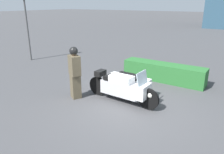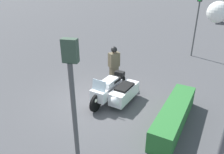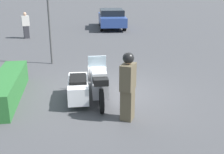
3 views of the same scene
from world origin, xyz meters
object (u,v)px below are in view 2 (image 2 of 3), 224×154
object	(u,v)px
hedge_bush_curbside	(174,115)
police_motorcycle	(116,91)
traffic_light_near	(75,109)
traffic_light_far	(197,17)
officer_rider	(114,64)

from	to	relation	value
hedge_bush_curbside	police_motorcycle	bearing A→B (deg)	-98.51
traffic_light_near	traffic_light_far	bearing A→B (deg)	-18.17
police_motorcycle	hedge_bush_curbside	bearing A→B (deg)	83.19
officer_rider	traffic_light_near	bearing A→B (deg)	140.69
police_motorcycle	hedge_bush_curbside	world-z (taller)	police_motorcycle
traffic_light_near	traffic_light_far	xyz separation A→B (m)	(-11.33, 0.29, -0.04)
police_motorcycle	traffic_light_near	bearing A→B (deg)	19.36
hedge_bush_curbside	traffic_light_far	size ratio (longest dim) A/B	0.92
police_motorcycle	traffic_light_far	xyz separation A→B (m)	(-7.21, 1.60, 1.92)
police_motorcycle	officer_rider	size ratio (longest dim) A/B	1.49
officer_rider	police_motorcycle	bearing A→B (deg)	149.97
hedge_bush_curbside	traffic_light_far	xyz separation A→B (m)	(-7.57, -0.82, 2.03)
officer_rider	hedge_bush_curbside	xyz separation A→B (m)	(1.88, 3.32, -0.57)
police_motorcycle	traffic_light_far	bearing A→B (deg)	169.20
officer_rider	traffic_light_near	world-z (taller)	traffic_light_near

